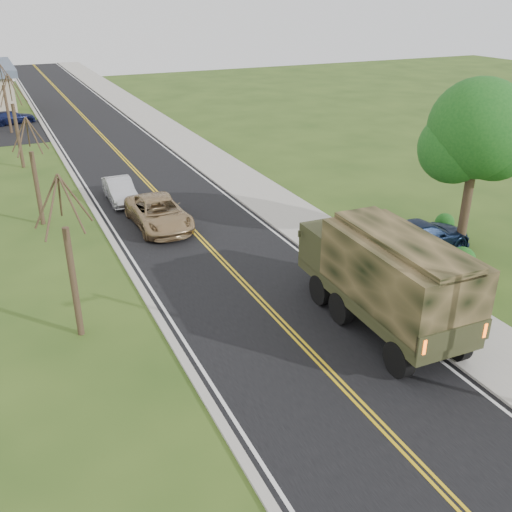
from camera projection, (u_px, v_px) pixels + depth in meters
ground at (411, 457)px, 15.34m from camera, size 160.00×160.00×0.00m
road at (105, 139)px, 48.18m from camera, size 8.00×120.00×0.01m
curb_right at (153, 134)px, 49.75m from camera, size 0.30×120.00×0.12m
sidewalk_right at (172, 132)px, 50.43m from camera, size 3.20×120.00×0.10m
curb_left at (54, 144)px, 46.57m from camera, size 0.30×120.00×0.10m
leafy_tree at (477, 136)px, 25.46m from camera, size 4.83×4.50×8.10m
bare_tree_a at (72, 270)px, 19.76m from camera, size 1.93×2.26×6.08m
bare_tree_b at (36, 180)px, 29.67m from camera, size 1.83×2.14×5.73m
bare_tree_c at (17, 128)px, 39.40m from camera, size 2.04×2.39×6.42m
bare_tree_d at (6, 104)px, 49.35m from camera, size 1.88×2.20×5.91m
military_truck at (386, 273)px, 20.33m from camera, size 2.96×7.97×3.93m
suv_champagne at (159, 213)px, 30.04m from camera, size 2.63×5.59×1.54m
sedan_silver at (120, 190)px, 33.71m from camera, size 1.53×4.17×1.36m
pickup_navy at (421, 236)px, 27.22m from camera, size 5.34×2.36×1.53m
lot_car_navy at (12, 117)px, 53.59m from camera, size 4.53×2.68×1.23m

